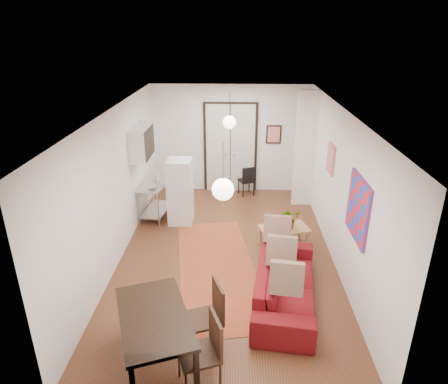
{
  "coord_description": "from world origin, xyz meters",
  "views": [
    {
      "loc": [
        0.18,
        -6.93,
        4.28
      ],
      "look_at": [
        -0.06,
        0.3,
        1.25
      ],
      "focal_mm": 32.0,
      "sensor_mm": 36.0,
      "label": 1
    }
  ],
  "objects_px": {
    "dining_chair_far": "(199,342)",
    "black_side_chair": "(246,177)",
    "coffee_table": "(284,230)",
    "fridge": "(180,192)",
    "dining_chair_near": "(203,308)",
    "sofa": "(286,283)",
    "dining_table": "(154,321)",
    "kitchen_counter": "(155,195)"
  },
  "relations": [
    {
      "from": "black_side_chair",
      "to": "coffee_table",
      "type": "bearing_deg",
      "value": 81.79
    },
    {
      "from": "fridge",
      "to": "dining_chair_near",
      "type": "distance_m",
      "value": 3.92
    },
    {
      "from": "dining_table",
      "to": "dining_chair_far",
      "type": "xyz_separation_m",
      "value": [
        0.6,
        -0.2,
        -0.14
      ]
    },
    {
      "from": "dining_table",
      "to": "sofa",
      "type": "bearing_deg",
      "value": 37.33
    },
    {
      "from": "dining_chair_far",
      "to": "black_side_chair",
      "type": "xyz_separation_m",
      "value": [
        0.7,
        6.27,
        -0.12
      ]
    },
    {
      "from": "sofa",
      "to": "dining_chair_far",
      "type": "distance_m",
      "value": 2.08
    },
    {
      "from": "black_side_chair",
      "to": "sofa",
      "type": "bearing_deg",
      "value": 74.35
    },
    {
      "from": "dining_chair_near",
      "to": "black_side_chair",
      "type": "relative_size",
      "value": 1.24
    },
    {
      "from": "sofa",
      "to": "fridge",
      "type": "distance_m",
      "value": 3.57
    },
    {
      "from": "sofa",
      "to": "dining_chair_near",
      "type": "distance_m",
      "value": 1.62
    },
    {
      "from": "fridge",
      "to": "dining_chair_far",
      "type": "xyz_separation_m",
      "value": [
        0.84,
        -4.48,
        -0.17
      ]
    },
    {
      "from": "kitchen_counter",
      "to": "dining_table",
      "type": "distance_m",
      "value": 4.68
    },
    {
      "from": "fridge",
      "to": "sofa",
      "type": "bearing_deg",
      "value": -50.94
    },
    {
      "from": "dining_table",
      "to": "coffee_table",
      "type": "bearing_deg",
      "value": 57.76
    },
    {
      "from": "kitchen_counter",
      "to": "dining_table",
      "type": "height_order",
      "value": "kitchen_counter"
    },
    {
      "from": "sofa",
      "to": "fridge",
      "type": "xyz_separation_m",
      "value": [
        -2.12,
        2.85,
        0.42
      ]
    },
    {
      "from": "dining_chair_far",
      "to": "black_side_chair",
      "type": "relative_size",
      "value": 1.24
    },
    {
      "from": "sofa",
      "to": "dining_chair_near",
      "type": "bearing_deg",
      "value": 135.41
    },
    {
      "from": "fridge",
      "to": "kitchen_counter",
      "type": "bearing_deg",
      "value": 156.84
    },
    {
      "from": "dining_chair_far",
      "to": "black_side_chair",
      "type": "bearing_deg",
      "value": 153.19
    },
    {
      "from": "dining_table",
      "to": "dining_chair_near",
      "type": "distance_m",
      "value": 0.77
    },
    {
      "from": "dining_chair_far",
      "to": "coffee_table",
      "type": "bearing_deg",
      "value": 136.87
    },
    {
      "from": "sofa",
      "to": "black_side_chair",
      "type": "distance_m",
      "value": 4.68
    },
    {
      "from": "sofa",
      "to": "kitchen_counter",
      "type": "relative_size",
      "value": 2.04
    },
    {
      "from": "coffee_table",
      "to": "black_side_chair",
      "type": "xyz_separation_m",
      "value": [
        -0.73,
        2.84,
        0.1
      ]
    },
    {
      "from": "coffee_table",
      "to": "dining_chair_near",
      "type": "xyz_separation_m",
      "value": [
        -1.44,
        -2.77,
        0.22
      ]
    },
    {
      "from": "sofa",
      "to": "kitchen_counter",
      "type": "height_order",
      "value": "kitchen_counter"
    },
    {
      "from": "dining_chair_near",
      "to": "dining_table",
      "type": "bearing_deg",
      "value": -73.27
    },
    {
      "from": "dining_chair_near",
      "to": "dining_chair_far",
      "type": "height_order",
      "value": "same"
    },
    {
      "from": "dining_table",
      "to": "dining_chair_far",
      "type": "height_order",
      "value": "dining_chair_far"
    },
    {
      "from": "sofa",
      "to": "dining_table",
      "type": "distance_m",
      "value": 2.39
    },
    {
      "from": "dining_chair_near",
      "to": "dining_chair_far",
      "type": "bearing_deg",
      "value": -20.41
    },
    {
      "from": "coffee_table",
      "to": "dining_table",
      "type": "xyz_separation_m",
      "value": [
        -2.04,
        -3.23,
        0.36
      ]
    },
    {
      "from": "kitchen_counter",
      "to": "black_side_chair",
      "type": "height_order",
      "value": "kitchen_counter"
    },
    {
      "from": "dining_chair_near",
      "to": "fridge",
      "type": "bearing_deg",
      "value": 172.0
    },
    {
      "from": "sofa",
      "to": "coffee_table",
      "type": "bearing_deg",
      "value": 2.87
    },
    {
      "from": "kitchen_counter",
      "to": "dining_chair_near",
      "type": "relative_size",
      "value": 1.14
    },
    {
      "from": "dining_chair_near",
      "to": "black_side_chair",
      "type": "height_order",
      "value": "dining_chair_near"
    },
    {
      "from": "coffee_table",
      "to": "kitchen_counter",
      "type": "distance_m",
      "value": 3.23
    },
    {
      "from": "coffee_table",
      "to": "dining_chair_far",
      "type": "height_order",
      "value": "dining_chair_far"
    },
    {
      "from": "black_side_chair",
      "to": "fridge",
      "type": "bearing_deg",
      "value": 26.62
    },
    {
      "from": "sofa",
      "to": "dining_table",
      "type": "bearing_deg",
      "value": 135.33
    }
  ]
}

